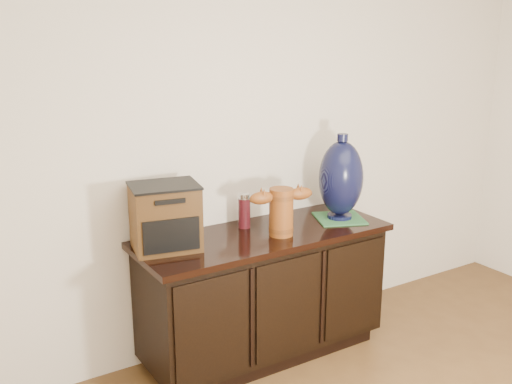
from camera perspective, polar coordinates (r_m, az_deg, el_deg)
sideboard at (r=3.50m, az=0.69°, el=-9.60°), size 1.46×0.56×0.75m
terracotta_vessel at (r=3.28m, az=2.42°, el=-1.63°), size 0.38×0.16×0.27m
tv_radio at (r=3.11m, az=-8.64°, el=-2.36°), size 0.39×0.34×0.34m
green_mat at (r=3.63m, az=7.95°, el=-2.49°), size 0.36×0.36×0.01m
lamp_base at (r=3.56m, az=8.09°, el=1.27°), size 0.34×0.34×0.51m
spray_can at (r=3.42m, az=-1.13°, el=-1.82°), size 0.07×0.07×0.20m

